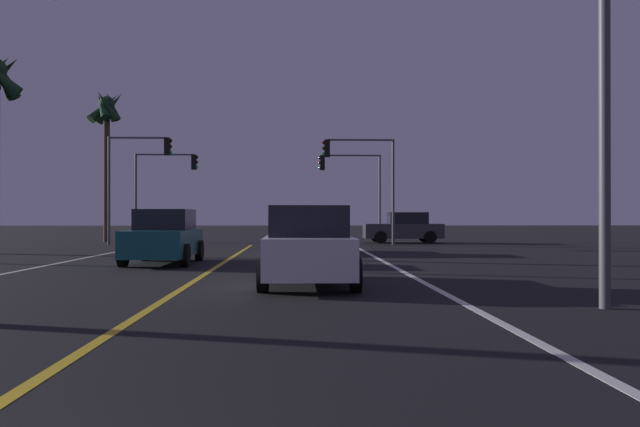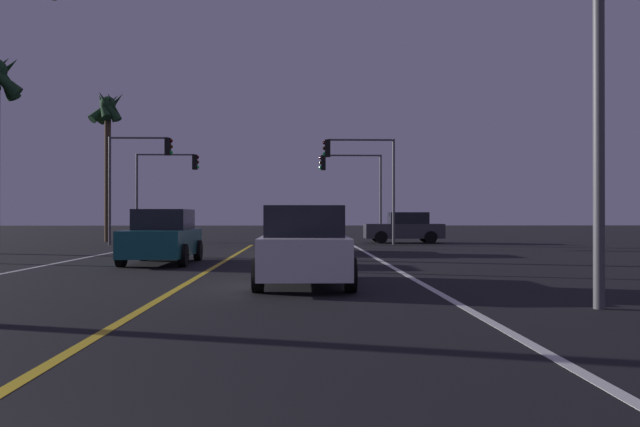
{
  "view_description": "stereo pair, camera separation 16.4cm",
  "coord_description": "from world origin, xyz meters",
  "px_view_note": "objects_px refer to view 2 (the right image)",
  "views": [
    {
      "loc": [
        2.35,
        -2.22,
        1.48
      ],
      "look_at": [
        3.41,
        27.69,
        1.61
      ],
      "focal_mm": 36.11,
      "sensor_mm": 36.0,
      "label": 1
    },
    {
      "loc": [
        2.52,
        -2.22,
        1.48
      ],
      "look_at": [
        3.41,
        27.69,
        1.61
      ],
      "focal_mm": 36.11,
      "sensor_mm": 36.0,
      "label": 2
    }
  ],
  "objects_px": {
    "traffic_light_near_right": "(360,165)",
    "traffic_light_far_right": "(350,176)",
    "car_crossing_side": "(405,228)",
    "traffic_light_near_left": "(140,165)",
    "palm_tree_left_far": "(108,120)",
    "traffic_light_far_left": "(168,175)",
    "car_ahead_far": "(311,233)",
    "car_oncoming": "(163,237)",
    "street_lamp_left_mid": "(5,88)",
    "car_lead_same_lane": "(304,247)"
  },
  "relations": [
    {
      "from": "traffic_light_far_right",
      "to": "car_oncoming",
      "type": "bearing_deg",
      "value": 68.6
    },
    {
      "from": "traffic_light_near_left",
      "to": "palm_tree_left_far",
      "type": "relative_size",
      "value": 0.63
    },
    {
      "from": "car_oncoming",
      "to": "street_lamp_left_mid",
      "type": "bearing_deg",
      "value": -91.96
    },
    {
      "from": "car_oncoming",
      "to": "traffic_light_far_left",
      "type": "relative_size",
      "value": 0.82
    },
    {
      "from": "traffic_light_near_left",
      "to": "traffic_light_far_left",
      "type": "xyz_separation_m",
      "value": [
        0.3,
        5.5,
        -0.21
      ]
    },
    {
      "from": "car_lead_same_lane",
      "to": "palm_tree_left_far",
      "type": "relative_size",
      "value": 0.49
    },
    {
      "from": "street_lamp_left_mid",
      "to": "palm_tree_left_far",
      "type": "distance_m",
      "value": 17.28
    },
    {
      "from": "car_oncoming",
      "to": "traffic_light_far_right",
      "type": "distance_m",
      "value": 20.38
    },
    {
      "from": "car_ahead_far",
      "to": "traffic_light_near_left",
      "type": "xyz_separation_m",
      "value": [
        -8.76,
        7.67,
        3.33
      ]
    },
    {
      "from": "car_oncoming",
      "to": "traffic_light_far_left",
      "type": "height_order",
      "value": "traffic_light_far_left"
    },
    {
      "from": "car_lead_same_lane",
      "to": "street_lamp_left_mid",
      "type": "xyz_separation_m",
      "value": [
        -9.38,
        6.68,
        4.68
      ]
    },
    {
      "from": "car_oncoming",
      "to": "traffic_light_far_right",
      "type": "relative_size",
      "value": 0.82
    },
    {
      "from": "car_ahead_far",
      "to": "traffic_light_near_right",
      "type": "xyz_separation_m",
      "value": [
        2.67,
        7.67,
        3.32
      ]
    },
    {
      "from": "car_lead_same_lane",
      "to": "traffic_light_near_right",
      "type": "xyz_separation_m",
      "value": [
        3.0,
        19.76,
        3.32
      ]
    },
    {
      "from": "car_crossing_side",
      "to": "palm_tree_left_far",
      "type": "xyz_separation_m",
      "value": [
        -16.95,
        2.06,
        6.21
      ]
    },
    {
      "from": "traffic_light_near_right",
      "to": "palm_tree_left_far",
      "type": "distance_m",
      "value": 15.1
    },
    {
      "from": "traffic_light_near_right",
      "to": "palm_tree_left_far",
      "type": "relative_size",
      "value": 0.63
    },
    {
      "from": "car_oncoming",
      "to": "palm_tree_left_far",
      "type": "relative_size",
      "value": 0.49
    },
    {
      "from": "car_lead_same_lane",
      "to": "traffic_light_near_left",
      "type": "relative_size",
      "value": 0.77
    },
    {
      "from": "car_crossing_side",
      "to": "traffic_light_near_right",
      "type": "distance_m",
      "value": 4.7
    },
    {
      "from": "traffic_light_near_right",
      "to": "traffic_light_far_right",
      "type": "bearing_deg",
      "value": -89.4
    },
    {
      "from": "car_ahead_far",
      "to": "traffic_light_far_left",
      "type": "distance_m",
      "value": 15.97
    },
    {
      "from": "palm_tree_left_far",
      "to": "car_lead_same_lane",
      "type": "bearing_deg",
      "value": -64.66
    },
    {
      "from": "traffic_light_near_right",
      "to": "traffic_light_near_left",
      "type": "distance_m",
      "value": 11.43
    },
    {
      "from": "traffic_light_near_right",
      "to": "traffic_light_far_left",
      "type": "relative_size",
      "value": 1.05
    },
    {
      "from": "traffic_light_near_left",
      "to": "street_lamp_left_mid",
      "type": "relative_size",
      "value": 0.64
    },
    {
      "from": "traffic_light_far_left",
      "to": "palm_tree_left_far",
      "type": "height_order",
      "value": "palm_tree_left_far"
    },
    {
      "from": "car_crossing_side",
      "to": "traffic_light_near_left",
      "type": "distance_m",
      "value": 14.63
    },
    {
      "from": "car_lead_same_lane",
      "to": "palm_tree_left_far",
      "type": "xyz_separation_m",
      "value": [
        -11.26,
        23.79,
        6.21
      ]
    },
    {
      "from": "car_crossing_side",
      "to": "traffic_light_far_left",
      "type": "height_order",
      "value": "traffic_light_far_left"
    },
    {
      "from": "traffic_light_near_right",
      "to": "traffic_light_far_right",
      "type": "distance_m",
      "value": 5.5
    },
    {
      "from": "car_ahead_far",
      "to": "street_lamp_left_mid",
      "type": "xyz_separation_m",
      "value": [
        -9.72,
        -5.41,
        4.68
      ]
    },
    {
      "from": "traffic_light_far_left",
      "to": "car_oncoming",
      "type": "bearing_deg",
      "value": -78.77
    },
    {
      "from": "traffic_light_near_left",
      "to": "traffic_light_far_right",
      "type": "distance_m",
      "value": 12.63
    },
    {
      "from": "car_ahead_far",
      "to": "traffic_light_near_left",
      "type": "bearing_deg",
      "value": 48.78
    },
    {
      "from": "car_crossing_side",
      "to": "traffic_light_far_left",
      "type": "relative_size",
      "value": 0.82
    },
    {
      "from": "traffic_light_far_left",
      "to": "palm_tree_left_far",
      "type": "bearing_deg",
      "value": -154.87
    },
    {
      "from": "traffic_light_far_left",
      "to": "palm_tree_left_far",
      "type": "distance_m",
      "value": 4.64
    },
    {
      "from": "car_ahead_far",
      "to": "palm_tree_left_far",
      "type": "relative_size",
      "value": 0.49
    },
    {
      "from": "car_oncoming",
      "to": "traffic_light_far_right",
      "type": "height_order",
      "value": "traffic_light_far_right"
    },
    {
      "from": "traffic_light_near_left",
      "to": "traffic_light_far_right",
      "type": "bearing_deg",
      "value": 25.82
    },
    {
      "from": "traffic_light_near_right",
      "to": "street_lamp_left_mid",
      "type": "bearing_deg",
      "value": 46.57
    },
    {
      "from": "car_ahead_far",
      "to": "traffic_light_far_left",
      "type": "bearing_deg",
      "value": 32.71
    },
    {
      "from": "car_crossing_side",
      "to": "traffic_light_near_left",
      "type": "height_order",
      "value": "traffic_light_near_left"
    },
    {
      "from": "traffic_light_far_right",
      "to": "street_lamp_left_mid",
      "type": "height_order",
      "value": "street_lamp_left_mid"
    },
    {
      "from": "car_oncoming",
      "to": "car_ahead_far",
      "type": "distance_m",
      "value": 7.32
    },
    {
      "from": "car_crossing_side",
      "to": "car_lead_same_lane",
      "type": "xyz_separation_m",
      "value": [
        -5.69,
        -21.73,
        0.0
      ]
    },
    {
      "from": "traffic_light_far_right",
      "to": "car_lead_same_lane",
      "type": "bearing_deg",
      "value": 83.35
    },
    {
      "from": "traffic_light_near_left",
      "to": "street_lamp_left_mid",
      "type": "distance_m",
      "value": 13.18
    },
    {
      "from": "car_oncoming",
      "to": "street_lamp_left_mid",
      "type": "xyz_separation_m",
      "value": [
        -4.98,
        0.17,
        4.68
      ]
    }
  ]
}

